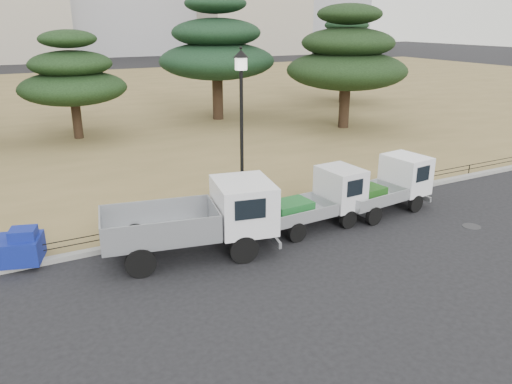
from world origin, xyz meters
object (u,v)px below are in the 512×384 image
street_lamp (241,108)px  tarp_pile (15,248)px  truck_large (200,217)px  truck_kei_front (320,199)px  truck_kei_rear (388,185)px

street_lamp → tarp_pile: street_lamp is taller
truck_large → tarp_pile: size_ratio=2.99×
truck_large → truck_kei_front: size_ratio=1.43×
truck_kei_front → street_lamp: bearing=139.2°
truck_kei_rear → tarp_pile: (-12.17, 1.51, -0.40)m
truck_large → truck_kei_front: (4.32, 0.19, -0.25)m
street_lamp → tarp_pile: bearing=-179.5°
truck_kei_front → tarp_pile: bearing=167.4°
truck_large → truck_kei_rear: truck_large is taller
truck_large → street_lamp: bearing=49.4°
truck_large → tarp_pile: bearing=171.3°
tarp_pile → truck_large: bearing=-19.6°
truck_large → truck_kei_rear: 7.31m
truck_kei_front → street_lamp: size_ratio=0.65×
truck_kei_rear → tarp_pile: truck_kei_rear is taller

